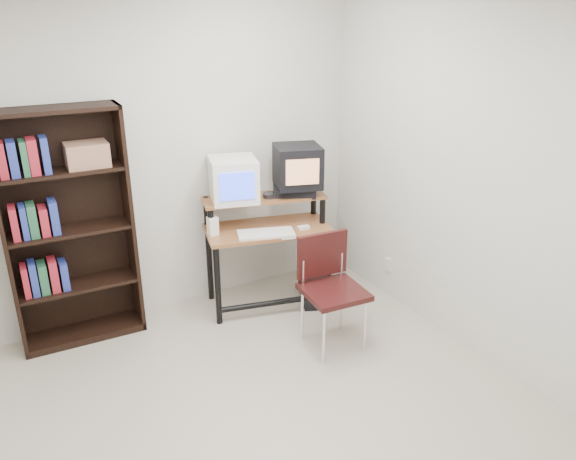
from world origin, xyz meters
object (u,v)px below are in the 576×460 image
pc_tower (313,278)px  crt_monitor (233,180)px  computer_desk (267,234)px  bookshelf (68,227)px  crt_tv (298,166)px  school_chair (329,279)px

pc_tower → crt_monitor: bearing=175.6°
computer_desk → bookshelf: 1.61m
crt_tv → computer_desk: bearing=-158.7°
school_chair → bookshelf: size_ratio=0.48×
computer_desk → pc_tower: size_ratio=2.57×
computer_desk → pc_tower: (0.38, -0.16, -0.46)m
crt_monitor → crt_tv: bearing=0.7°
computer_desk → pc_tower: computer_desk is taller
computer_desk → crt_tv: size_ratio=2.43×
crt_tv → pc_tower: (0.06, -0.17, -1.02)m
crt_monitor → school_chair: crt_monitor is taller
computer_desk → crt_monitor: crt_monitor is taller
computer_desk → crt_tv: (0.31, 0.02, 0.56)m
crt_tv → bookshelf: 1.91m
crt_monitor → pc_tower: crt_monitor is taller
computer_desk → bookshelf: (-1.56, 0.29, 0.28)m
pc_tower → school_chair: 0.77m
computer_desk → crt_monitor: size_ratio=2.45×
bookshelf → crt_tv: bearing=-5.7°
pc_tower → bookshelf: size_ratio=0.24×
crt_tv → pc_tower: 1.03m
crt_monitor → school_chair: 1.18m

